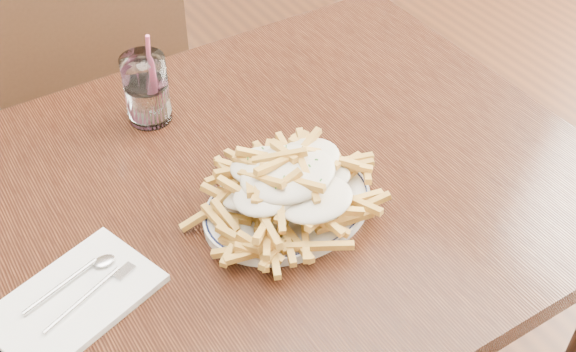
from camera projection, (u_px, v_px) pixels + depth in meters
table at (219, 238)px, 1.13m from camera, size 1.20×0.80×0.75m
chair_far at (85, 95)px, 1.66m from camera, size 0.47×0.47×0.93m
fries_plate at (288, 206)px, 1.06m from camera, size 0.30×0.27×0.02m
loaded_fries at (288, 181)px, 1.03m from camera, size 0.31×0.28×0.08m
napkin at (74, 300)px, 0.94m from camera, size 0.24×0.20×0.01m
cutlery at (71, 293)px, 0.94m from camera, size 0.16×0.11×0.01m
water_glass at (147, 93)px, 1.20m from camera, size 0.07×0.07×0.16m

